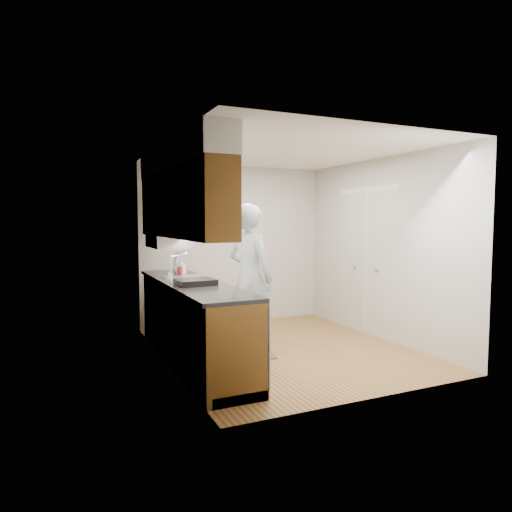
{
  "coord_description": "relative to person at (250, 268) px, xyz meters",
  "views": [
    {
      "loc": [
        -2.68,
        -5.04,
        1.64
      ],
      "look_at": [
        -0.29,
        0.25,
        1.19
      ],
      "focal_mm": 32.0,
      "sensor_mm": 36.0,
      "label": 1
    }
  ],
  "objects": [
    {
      "name": "ceiling",
      "position": [
        0.44,
        -0.1,
        1.44
      ],
      "size": [
        3.5,
        3.5,
        0.0
      ],
      "primitive_type": "plane",
      "rotation": [
        3.14,
        0.0,
        0.0
      ],
      "color": "white",
      "rests_on": "wall_left"
    },
    {
      "name": "soap_bottle_a",
      "position": [
        -0.72,
        0.71,
        0.03
      ],
      "size": [
        0.13,
        0.13,
        0.29
      ],
      "primitive_type": "imported",
      "rotation": [
        0.0,
        0.0,
        0.18
      ],
      "color": "white",
      "rests_on": "counter"
    },
    {
      "name": "steel_can",
      "position": [
        -0.68,
        0.7,
        -0.06
      ],
      "size": [
        0.07,
        0.07,
        0.12
      ],
      "primitive_type": "cylinder",
      "rotation": [
        0.0,
        0.0,
        0.07
      ],
      "color": "#A5A5AA",
      "rests_on": "counter"
    },
    {
      "name": "closet_door",
      "position": [
        1.93,
        0.2,
        -0.03
      ],
      "size": [
        0.02,
        1.22,
        2.05
      ],
      "primitive_type": "cube",
      "color": "white",
      "rests_on": "wall_right"
    },
    {
      "name": "soda_can",
      "position": [
        -0.73,
        0.6,
        -0.06
      ],
      "size": [
        0.07,
        0.07,
        0.11
      ],
      "primitive_type": "cylinder",
      "rotation": [
        0.0,
        0.0,
        -0.12
      ],
      "color": "#B0261E",
      "rests_on": "counter"
    },
    {
      "name": "wall_back",
      "position": [
        0.44,
        1.65,
        0.19
      ],
      "size": [
        3.0,
        0.02,
        2.5
      ],
      "primitive_type": "cube",
      "color": "#BAB7AE",
      "rests_on": "floor"
    },
    {
      "name": "upper_cabinets",
      "position": [
        -0.89,
        -0.05,
        0.89
      ],
      "size": [
        0.47,
        2.8,
        1.21
      ],
      "color": "brown",
      "rests_on": "wall_left"
    },
    {
      "name": "floor",
      "position": [
        0.44,
        -0.1,
        -1.06
      ],
      "size": [
        3.5,
        3.5,
        0.0
      ],
      "primitive_type": "plane",
      "color": "#A0753C",
      "rests_on": "ground"
    },
    {
      "name": "wall_left",
      "position": [
        -1.06,
        -0.1,
        0.19
      ],
      "size": [
        0.02,
        3.5,
        2.5
      ],
      "primitive_type": "cube",
      "color": "#BAB7AE",
      "rests_on": "floor"
    },
    {
      "name": "person",
      "position": [
        0.0,
        0.0,
        0.0
      ],
      "size": [
        0.75,
        0.87,
        2.08
      ],
      "primitive_type": "imported",
      "rotation": [
        0.0,
        0.0,
        1.99
      ],
      "color": "#9CB2BD",
      "rests_on": "floor_mat"
    },
    {
      "name": "soap_bottle_c",
      "position": [
        -0.72,
        0.69,
        -0.02
      ],
      "size": [
        0.2,
        0.2,
        0.19
      ],
      "primitive_type": "imported",
      "rotation": [
        0.0,
        0.0,
        1.04
      ],
      "color": "white",
      "rests_on": "counter"
    },
    {
      "name": "counter",
      "position": [
        -0.76,
        -0.1,
        -0.57
      ],
      "size": [
        0.64,
        2.8,
        1.3
      ],
      "color": "brown",
      "rests_on": "floor"
    },
    {
      "name": "soap_bottle_b",
      "position": [
        -0.7,
        0.64,
        -0.01
      ],
      "size": [
        0.14,
        0.14,
        0.21
      ],
      "primitive_type": "imported",
      "rotation": [
        0.0,
        0.0,
        -0.71
      ],
      "color": "white",
      "rests_on": "counter"
    },
    {
      "name": "dish_rack",
      "position": [
        -0.81,
        -0.37,
        -0.08
      ],
      "size": [
        0.42,
        0.36,
        0.06
      ],
      "primitive_type": "cube",
      "rotation": [
        0.0,
        0.0,
        0.06
      ],
      "color": "black",
      "rests_on": "counter"
    },
    {
      "name": "floor_mat",
      "position": [
        0.0,
        -0.0,
        -1.05
      ],
      "size": [
        0.56,
        0.83,
        0.01
      ],
      "primitive_type": "cube",
      "rotation": [
        0.0,
        0.0,
        -0.13
      ],
      "color": "#58585B",
      "rests_on": "floor"
    },
    {
      "name": "wall_right",
      "position": [
        1.94,
        -0.1,
        0.19
      ],
      "size": [
        0.02,
        3.5,
        2.5
      ],
      "primitive_type": "cube",
      "color": "#BAB7AE",
      "rests_on": "floor"
    }
  ]
}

